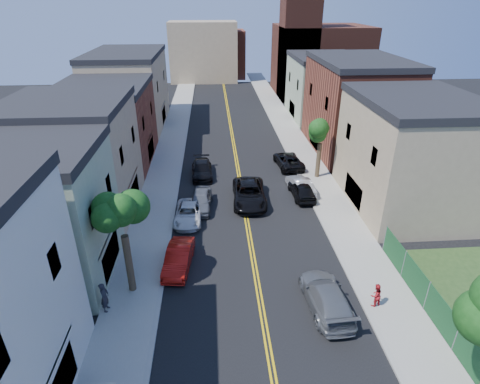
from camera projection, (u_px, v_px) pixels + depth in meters
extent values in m
cube|color=gray|center=(170.00, 147.00, 47.65)|extent=(3.20, 100.00, 0.15)
cube|color=gray|center=(297.00, 144.00, 48.67)|extent=(3.20, 100.00, 0.15)
cube|color=gray|center=(184.00, 147.00, 47.76)|extent=(0.30, 100.00, 0.15)
cube|color=gray|center=(283.00, 144.00, 48.56)|extent=(0.30, 100.00, 0.15)
cube|color=gray|center=(30.00, 220.00, 24.01)|extent=(9.00, 8.00, 8.50)
cube|color=#998466|center=(74.00, 161.00, 31.91)|extent=(9.00, 10.00, 9.00)
cube|color=brown|center=(107.00, 127.00, 41.93)|extent=(9.00, 12.00, 8.00)
cube|color=#998466|center=(129.00, 92.00, 54.05)|extent=(9.00, 16.00, 9.50)
cube|color=#998466|center=(410.00, 157.00, 32.82)|extent=(9.00, 12.00, 9.00)
cube|color=brown|center=(355.00, 108.00, 45.06)|extent=(9.00, 14.00, 10.00)
cube|color=gray|center=(323.00, 89.00, 57.86)|extent=(9.00, 12.00, 8.50)
cube|color=#4C2319|center=(320.00, 61.00, 71.54)|extent=(16.00, 14.00, 12.00)
cube|color=#4C2319|center=(299.00, 33.00, 65.40)|extent=(6.00, 6.00, 22.00)
cube|color=#998466|center=(203.00, 52.00, 82.62)|extent=(14.00, 8.00, 12.00)
cube|color=brown|center=(222.00, 54.00, 86.89)|extent=(10.00, 8.00, 10.00)
cube|color=#143F1E|center=(441.00, 315.00, 21.16)|extent=(0.04, 15.00, 1.90)
cylinder|color=#39281C|center=(129.00, 263.00, 23.58)|extent=(0.44, 0.44, 3.96)
sphere|color=#113C10|center=(119.00, 201.00, 21.63)|extent=(5.20, 5.20, 5.20)
sphere|color=#113C10|center=(125.00, 187.00, 20.85)|extent=(3.90, 3.90, 3.90)
sphere|color=#113C10|center=(113.00, 205.00, 22.29)|extent=(3.64, 3.64, 3.64)
cylinder|color=#39281C|center=(318.00, 160.00, 38.94)|extent=(0.44, 0.44, 3.52)
sphere|color=#113C10|center=(322.00, 124.00, 37.25)|extent=(4.40, 4.40, 4.40)
sphere|color=#113C10|center=(328.00, 116.00, 36.59)|extent=(3.30, 3.30, 3.30)
sphere|color=#113C10|center=(316.00, 127.00, 37.81)|extent=(3.08, 3.08, 3.08)
imported|color=#A8110B|center=(179.00, 258.00, 26.35)|extent=(2.09, 4.66, 1.49)
imported|color=silver|center=(189.00, 213.00, 31.95)|extent=(2.41, 4.82, 1.31)
imported|color=#595C61|center=(201.00, 200.00, 33.75)|extent=(2.14, 4.67, 1.55)
imported|color=black|center=(202.00, 169.00, 39.85)|extent=(2.22, 5.09, 1.46)
imported|color=#5B5F63|center=(326.00, 297.00, 22.89)|extent=(2.53, 5.60, 1.59)
imported|color=black|center=(302.00, 190.00, 35.62)|extent=(2.02, 4.59, 1.54)
imported|color=#ACAEB4|center=(300.00, 185.00, 36.52)|extent=(2.17, 4.66, 1.48)
imported|color=black|center=(288.00, 160.00, 42.03)|extent=(2.94, 5.50, 1.47)
imported|color=black|center=(249.00, 194.00, 34.69)|extent=(3.07, 6.29, 1.72)
imported|color=#24232B|center=(105.00, 297.00, 22.42)|extent=(0.52, 0.73, 1.92)
imported|color=red|center=(376.00, 295.00, 22.86)|extent=(0.89, 0.78, 1.52)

